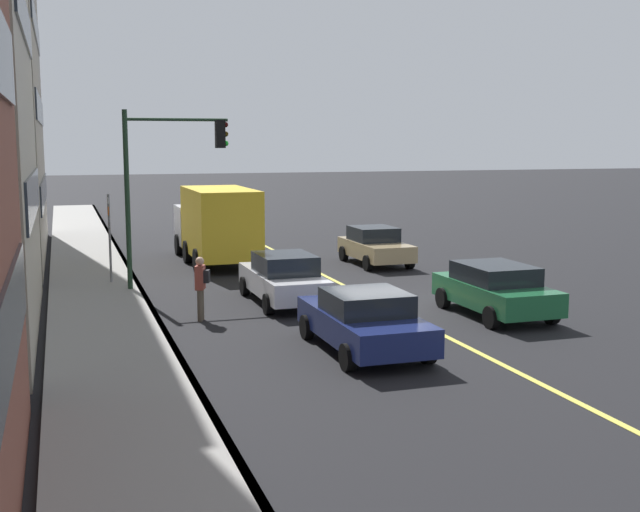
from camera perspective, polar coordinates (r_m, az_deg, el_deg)
The scene contains 12 objects.
ground at distance 24.03m, azimuth 4.29°, elevation -3.41°, with size 200.00×200.00×0.00m, color black.
sidewalk_slab at distance 22.29m, azimuth -15.21°, elevation -4.40°, with size 80.00×2.89×0.15m, color gray.
curb_edge at distance 22.39m, azimuth -11.71°, elevation -4.22°, with size 80.00×0.16×0.15m, color slate.
lane_stripe_center at distance 24.03m, azimuth 4.29°, elevation -3.39°, with size 80.00×0.16×0.01m, color #D8CC4C.
car_tan at distance 31.52m, azimuth 3.96°, elevation 0.74°, with size 4.07×1.94×1.48m.
car_navy at distance 18.49m, azimuth 3.19°, elevation -4.62°, with size 4.45×2.08×1.43m.
car_green at distance 22.71m, azimuth 12.42°, elevation -2.30°, with size 4.17×2.03×1.45m.
car_white at distance 23.91m, azimuth -2.63°, elevation -1.59°, with size 4.51×1.91×1.52m.
truck_yellow at distance 31.87m, azimuth -7.41°, elevation 2.32°, with size 7.15×2.48×3.03m.
pedestrian_with_backpack at distance 21.74m, azimuth -8.51°, elevation -1.95°, with size 0.47×0.46×1.75m.
traffic_light_mast at distance 25.98m, azimuth -10.99°, elevation 6.11°, with size 0.28×3.35×5.81m.
street_sign_post at distance 27.45m, azimuth -14.83°, elevation 1.63°, with size 0.60×0.08×3.10m.
Camera 1 is at (-21.75, 9.01, 4.81)m, focal length 44.74 mm.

